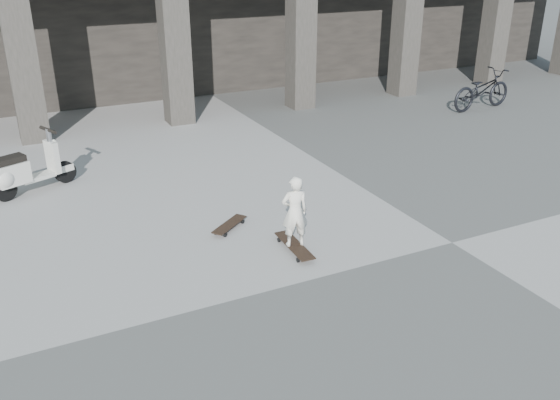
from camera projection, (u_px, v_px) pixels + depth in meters
name	position (u px, v px, depth m)	size (l,w,h in m)	color
ground	(452.00, 243.00, 9.32)	(90.00, 90.00, 0.00)	#4C4C4A
longboard	(294.00, 246.00, 9.05)	(0.28, 1.02, 0.10)	black
skateboard_spare	(229.00, 225.00, 9.74)	(0.75, 0.64, 0.09)	black
child	(295.00, 212.00, 8.82)	(0.41, 0.27, 1.11)	silver
scooter	(19.00, 173.00, 10.88)	(1.56, 0.87, 1.15)	black
bicycle	(482.00, 90.00, 16.59)	(0.73, 2.10, 1.10)	black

